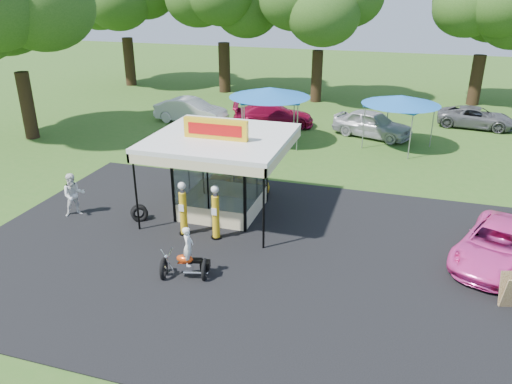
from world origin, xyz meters
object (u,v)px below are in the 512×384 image
at_px(spectator_west, 74,195).
at_px(bg_car_c, 372,124).
at_px(gas_pump_left, 183,210).
at_px(a_frame_sign, 512,291).
at_px(pink_sedan, 498,245).
at_px(bg_car_d, 476,117).
at_px(motorcycle, 187,258).
at_px(bg_car_b, 273,115).
at_px(bg_car_a, 191,111).
at_px(tent_east, 401,100).
at_px(gas_station_kiosk, 222,173).
at_px(gas_pump_right, 216,214).
at_px(tent_west, 270,93).
at_px(kiosk_car, 239,183).

bearing_deg(spectator_west, bg_car_c, 13.67).
bearing_deg(gas_pump_left, a_frame_sign, -7.04).
distance_m(gas_pump_left, pink_sedan, 11.32).
bearing_deg(bg_car_d, spectator_west, 145.89).
distance_m(motorcycle, bg_car_c, 18.79).
bearing_deg(bg_car_b, bg_car_a, 79.47).
relative_size(a_frame_sign, bg_car_b, 0.21).
bearing_deg(tent_east, gas_pump_left, -118.02).
height_order(gas_station_kiosk, gas_pump_right, gas_station_kiosk).
bearing_deg(tent_east, pink_sedan, -72.49).
bearing_deg(gas_station_kiosk, tent_west, 94.48).
bearing_deg(tent_west, bg_car_d, 30.71).
height_order(motorcycle, bg_car_d, motorcycle).
xyz_separation_m(pink_sedan, bg_car_b, (-12.08, 14.76, 0.09)).
bearing_deg(a_frame_sign, spectator_west, 158.43).
xyz_separation_m(gas_station_kiosk, bg_car_a, (-7.23, 13.03, -0.95)).
relative_size(motorcycle, tent_east, 0.44).
relative_size(gas_pump_right, bg_car_c, 0.45).
bearing_deg(spectator_west, pink_sedan, -37.46).
height_order(gas_pump_right, a_frame_sign, gas_pump_right).
height_order(gas_pump_right, bg_car_d, gas_pump_right).
height_order(motorcycle, bg_car_b, motorcycle).
bearing_deg(a_frame_sign, bg_car_a, 120.94).
height_order(motorcycle, a_frame_sign, motorcycle).
distance_m(gas_pump_left, a_frame_sign, 11.40).
bearing_deg(tent_west, pink_sedan, -44.65).
xyz_separation_m(motorcycle, bg_car_d, (10.80, 22.56, -0.07)).
relative_size(kiosk_car, tent_west, 0.59).
xyz_separation_m(bg_car_d, tent_east, (-4.86, -6.08, 2.13)).
xyz_separation_m(bg_car_a, bg_car_d, (18.72, 4.40, -0.15)).
bearing_deg(bg_car_c, gas_pump_right, -176.49).
bearing_deg(gas_station_kiosk, gas_pump_left, -105.78).
relative_size(gas_pump_left, tent_west, 0.46).
bearing_deg(gas_station_kiosk, bg_car_b, 96.32).
relative_size(spectator_west, bg_car_d, 0.38).
relative_size(motorcycle, bg_car_c, 0.39).
xyz_separation_m(motorcycle, a_frame_sign, (9.93, 1.34, -0.19)).
xyz_separation_m(spectator_west, bg_car_c, (10.80, 15.28, -0.09)).
bearing_deg(pink_sedan, gas_pump_right, -151.77).
relative_size(spectator_west, bg_car_c, 0.38).
xyz_separation_m(pink_sedan, tent_west, (-11.36, 11.22, 2.35)).
bearing_deg(bg_car_a, bg_car_c, -84.47).
bearing_deg(spectator_west, gas_pump_right, -42.91).
height_order(pink_sedan, bg_car_a, bg_car_a).
bearing_deg(spectator_west, gas_station_kiosk, -20.82).
height_order(a_frame_sign, spectator_west, spectator_west).
distance_m(bg_car_c, bg_car_d, 7.74).
relative_size(gas_station_kiosk, spectator_west, 2.90).
bearing_deg(tent_east, bg_car_c, 131.38).
distance_m(bg_car_a, bg_car_c, 12.28).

